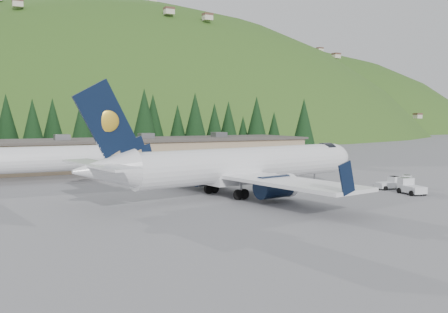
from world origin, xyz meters
TOP-DOWN VIEW (x-y plane):
  - ground at (0.00, 0.00)m, footprint 600.00×600.00m
  - airliner at (-1.10, -0.19)m, footprint 38.04×35.89m
  - second_airliner at (-24.92, 22.00)m, footprint 27.50×11.00m
  - baggage_tug_a at (17.93, -4.60)m, footprint 3.07×2.00m
  - baggage_tug_b at (21.00, -3.66)m, footprint 3.14×2.85m
  - baggage_tug_c at (17.15, -8.64)m, footprint 2.54×3.65m
  - terminal_building at (-5.01, 38.00)m, footprint 71.00×17.00m
  - ramp_worker at (13.45, -1.44)m, footprint 0.65×0.46m
  - tree_line at (-6.85, 59.66)m, footprint 113.70×18.60m
  - hills at (53.34, 207.38)m, footprint 614.00×330.00m

SIDE VIEW (x-z plane):
  - hills at x=53.34m, z-range -232.80..67.20m
  - ground at x=0.00m, z-range 0.00..0.00m
  - baggage_tug_b at x=21.00m, z-range -0.08..1.44m
  - baggage_tug_a at x=17.93m, z-range -0.08..1.50m
  - baggage_tug_c at x=17.15m, z-range -0.10..1.72m
  - ramp_worker at x=13.45m, z-range 0.00..1.67m
  - terminal_building at x=-5.01m, z-range -0.43..5.67m
  - second_airliner at x=-24.92m, z-range -1.70..8.35m
  - airliner at x=-1.10m, z-range -2.95..9.69m
  - tree_line at x=-6.85m, z-range 0.51..15.00m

